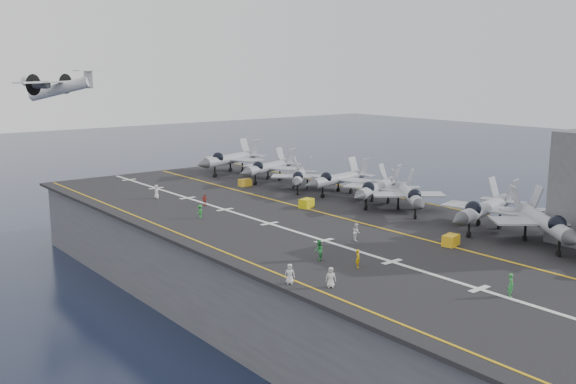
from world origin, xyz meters
TOP-DOWN VIEW (x-y plane):
  - ground at (0.00, 0.00)m, footprint 500.00×500.00m
  - hull at (0.00, 0.00)m, footprint 36.00×90.00m
  - flight_deck at (0.00, 0.00)m, footprint 38.00×92.00m
  - foul_line at (3.00, 0.00)m, footprint 0.35×90.00m
  - landing_centerline at (-6.00, 0.00)m, footprint 0.50×90.00m
  - deck_edge_port at (-17.00, 0.00)m, footprint 0.25×90.00m
  - deck_edge_stbd at (18.50, 0.00)m, footprint 0.25×90.00m
  - fighter_jet_1 at (11.17, -25.65)m, footprint 17.67×18.49m
  - fighter_jet_2 at (11.80, -17.87)m, footprint 17.38×13.58m
  - fighter_jet_3 at (12.22, -6.13)m, footprint 16.11×16.96m
  - fighter_jet_4 at (12.31, -0.15)m, footprint 16.90×14.43m
  - fighter_jet_5 at (13.49, 8.81)m, footprint 15.78×12.02m
  - fighter_jet_6 at (10.71, 14.70)m, footprint 15.48×15.58m
  - fighter_jet_7 at (11.83, 24.19)m, footprint 16.98×14.11m
  - fighter_jet_8 at (11.23, 34.90)m, footprint 19.13×15.83m
  - tow_cart_a at (3.26, -19.81)m, footprint 2.19×1.70m
  - tow_cart_b at (3.40, 4.27)m, footprint 2.31×1.84m
  - tow_cart_c at (6.04, 22.83)m, footprint 2.01×1.39m
  - crew_0 at (-15.64, -21.82)m, footprint 1.29×1.21m
  - crew_1 at (-9.88, -19.24)m, footprint 1.21×1.28m
  - crew_2 at (-11.30, -15.24)m, footprint 1.41×1.47m
  - crew_3 at (-11.13, 7.75)m, footprint 1.24×1.10m
  - crew_4 at (-6.79, 13.90)m, footprint 0.98×0.67m
  - crew_5 at (-9.63, 22.60)m, footprint 1.30×1.44m
  - crew_6 at (-5.52, -32.64)m, footprint 1.35×1.42m
  - crew_7 at (-3.23, -12.14)m, footprint 1.24×1.39m
  - transport_plane at (-10.59, 57.52)m, footprint 25.25×23.05m
  - crew_8 at (-17.83, -18.91)m, footprint 1.29×1.21m

SIDE VIEW (x-z plane):
  - ground at x=0.00m, z-range 0.00..0.00m
  - hull at x=0.00m, z-range 0.00..10.00m
  - flight_deck at x=0.00m, z-range 10.00..10.40m
  - foul_line at x=3.00m, z-range 10.41..10.43m
  - landing_centerline at x=-6.00m, z-range 10.41..10.43m
  - deck_edge_port at x=-17.00m, z-range 10.41..10.43m
  - deck_edge_stbd at x=18.50m, z-range 10.41..10.43m
  - tow_cart_c at x=6.04m, z-range 10.40..11.56m
  - tow_cart_a at x=3.26m, z-range 10.40..11.57m
  - tow_cart_b at x=3.40m, z-range 10.40..11.61m
  - crew_4 at x=-6.79m, z-range 10.40..11.99m
  - crew_3 at x=-11.13m, z-range 10.40..12.13m
  - crew_1 at x=-9.88m, z-range 10.40..12.18m
  - crew_0 at x=-15.64m, z-range 10.40..12.19m
  - crew_8 at x=-17.83m, z-range 10.40..12.19m
  - crew_7 at x=-3.23m, z-range 10.40..12.33m
  - crew_6 at x=-5.52m, z-range 10.40..12.38m
  - crew_5 at x=-9.63m, z-range 10.40..12.39m
  - crew_2 at x=-11.30m, z-range 10.40..12.45m
  - fighter_jet_6 at x=10.71m, z-range 10.40..14.98m
  - fighter_jet_3 at x=12.22m, z-range 10.40..15.31m
  - fighter_jet_5 at x=13.49m, z-range 10.40..15.34m
  - fighter_jet_4 at x=12.31m, z-range 10.40..15.36m
  - fighter_jet_7 at x=11.83m, z-range 10.40..15.45m
  - fighter_jet_2 at x=11.80m, z-range 10.40..15.75m
  - fighter_jet_1 at x=11.17m, z-range 10.40..15.76m
  - fighter_jet_8 at x=11.23m, z-range 10.40..16.09m
  - transport_plane at x=-10.59m, z-range 22.89..27.83m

